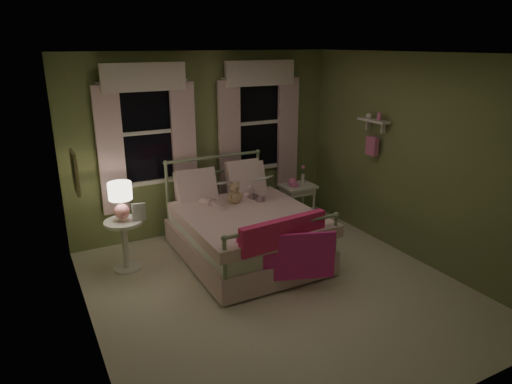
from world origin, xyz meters
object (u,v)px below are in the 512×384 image
child_right (248,181)px  child_left (210,184)px  nightstand_left (125,238)px  nightstand_right (298,191)px  table_lamp (120,197)px  bed (244,230)px  teddy_bear (234,194)px

child_right → child_left: bearing=-9.6°
nightstand_left → child_right: bearing=2.1°
nightstand_left → nightstand_right: bearing=5.2°
child_left → child_right: 0.56m
table_lamp → nightstand_right: table_lamp is taller
table_lamp → child_left: bearing=3.1°
child_left → nightstand_right: child_left is taller
bed → child_right: (0.27, 0.43, 0.51)m
child_right → teddy_bear: 0.34m
nightstand_left → nightstand_right: size_ratio=1.02×
bed → child_left: size_ratio=2.83×
child_left → teddy_bear: 0.35m
child_right → table_lamp: child_right is taller
table_lamp → nightstand_left: bearing=0.0°
child_left → nightstand_right: bearing=178.0°
bed → child_left: (-0.29, 0.43, 0.55)m
bed → child_right: 0.72m
table_lamp → child_right: bearing=2.1°
child_left → nightstand_left: (-1.17, -0.06, -0.51)m
nightstand_left → table_lamp: table_lamp is taller
child_right → nightstand_right: child_right is taller
child_left → nightstand_left: child_left is taller
child_right → nightstand_right: (0.94, 0.18, -0.34)m
bed → nightstand_right: bed is taller
child_left → child_right: child_left is taller
nightstand_left → nightstand_right: 2.68m
child_left → child_right: (0.56, 0.00, -0.04)m
child_left → teddy_bear: (0.28, -0.16, -0.14)m
bed → teddy_bear: (-0.01, 0.27, 0.42)m
bed → nightstand_left: 1.50m
child_left → nightstand_left: size_ratio=1.11×
bed → nightstand_left: bearing=165.7°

